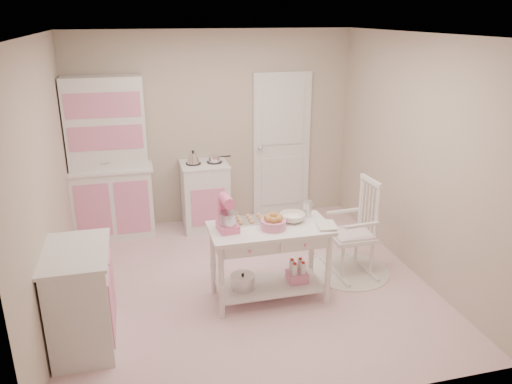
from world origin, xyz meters
TOP-DOWN VIEW (x-y plane):
  - room_shell at (0.00, 0.00)m, footprint 3.84×3.84m
  - door at (0.95, 1.87)m, footprint 0.82×0.05m
  - hutch at (-1.40, 1.66)m, footprint 1.06×0.50m
  - stove at (-0.20, 1.61)m, footprint 0.62×0.57m
  - base_cabinet at (-1.63, -0.69)m, footprint 0.54×0.84m
  - lace_rug at (1.19, -0.04)m, footprint 0.92×0.92m
  - rocking_chair at (1.19, -0.04)m, footprint 0.53×0.75m
  - work_table at (0.16, -0.35)m, footprint 1.20×0.60m
  - stand_mixer at (-0.26, -0.33)m, footprint 0.23×0.30m
  - cookie_tray at (0.01, -0.17)m, footprint 0.34×0.24m
  - bread_basket at (0.18, -0.40)m, footprint 0.25×0.25m
  - mixing_bowl at (0.42, -0.27)m, footprint 0.26×0.26m
  - metal_pitcher at (0.60, -0.19)m, footprint 0.10×0.10m
  - recipe_book at (0.61, -0.47)m, footprint 0.22×0.27m

SIDE VIEW (x-z plane):
  - lace_rug at x=1.19m, z-range 0.00..0.01m
  - work_table at x=0.16m, z-range 0.00..0.80m
  - stove at x=-0.20m, z-range 0.00..0.92m
  - base_cabinet at x=-1.63m, z-range 0.00..0.92m
  - rocking_chair at x=1.19m, z-range 0.00..1.10m
  - cookie_tray at x=0.01m, z-range 0.80..0.82m
  - recipe_book at x=0.61m, z-range 0.80..0.82m
  - mixing_bowl at x=0.42m, z-range 0.80..0.88m
  - bread_basket at x=0.18m, z-range 0.80..0.89m
  - metal_pitcher at x=0.60m, z-range 0.80..0.97m
  - stand_mixer at x=-0.26m, z-range 0.80..1.14m
  - door at x=0.95m, z-range 0.00..2.04m
  - hutch at x=-1.40m, z-range 0.00..2.08m
  - room_shell at x=0.00m, z-range 0.34..2.96m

